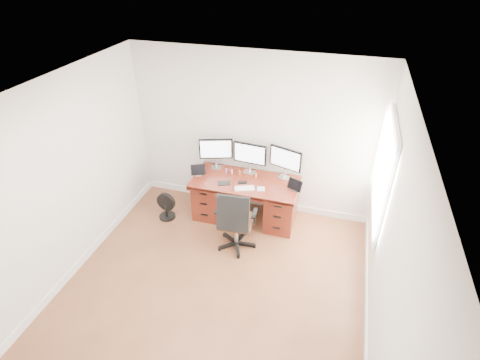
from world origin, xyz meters
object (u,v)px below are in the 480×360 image
(office_chair, at_px, (236,230))
(floor_fan, at_px, (166,206))
(desk, at_px, (246,197))
(monitor_center, at_px, (250,155))
(keyboard, at_px, (245,188))

(office_chair, distance_m, floor_fan, 1.40)
(desk, relative_size, floor_fan, 3.60)
(floor_fan, bearing_deg, monitor_center, 31.04)
(desk, bearing_deg, monitor_center, 90.03)
(monitor_center, distance_m, keyboard, 0.59)
(office_chair, bearing_deg, keyboard, 86.01)
(desk, xyz_separation_m, floor_fan, (-1.28, -0.39, -0.17))
(monitor_center, bearing_deg, office_chair, -81.54)
(floor_fan, height_order, monitor_center, monitor_center)
(office_chair, xyz_separation_m, keyboard, (-0.01, 0.52, 0.41))
(desk, distance_m, monitor_center, 0.72)
(floor_fan, xyz_separation_m, keyboard, (1.33, 0.14, 0.53))
(floor_fan, relative_size, monitor_center, 0.86)
(keyboard, bearing_deg, monitor_center, 75.11)
(monitor_center, bearing_deg, keyboard, -78.94)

